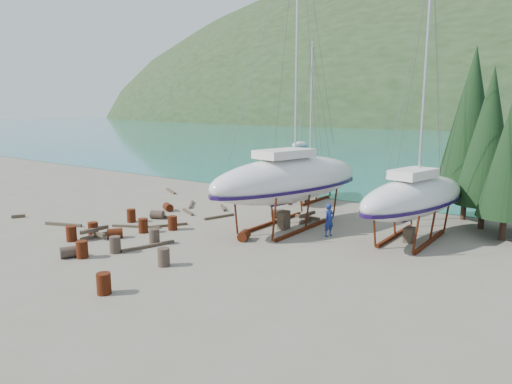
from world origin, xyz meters
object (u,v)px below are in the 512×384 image
Objects in this scene: large_sailboat_near at (289,179)px; large_sailboat_far at (414,197)px; worker at (329,220)px; small_sailboat_shore at (307,176)px.

large_sailboat_far is at bearing 24.92° from large_sailboat_near.
large_sailboat_near is 7.52m from large_sailboat_far.
large_sailboat_near is 9.87× the size of worker.
large_sailboat_near is at bearing 98.37° from worker.
large_sailboat_far is at bearing -35.03° from small_sailboat_shore.
worker is at bearing 4.27° from large_sailboat_near.
worker is at bearing -142.21° from large_sailboat_far.
small_sailboat_shore is (-10.75, 6.38, -0.47)m from large_sailboat_far.
large_sailboat_far is (7.30, 1.71, -0.56)m from large_sailboat_near.
small_sailboat_shore is (-3.45, 8.10, -1.03)m from large_sailboat_near.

